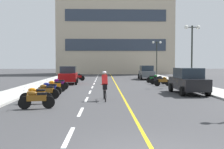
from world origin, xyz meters
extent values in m
plane|color=#38383A|center=(0.00, 21.00, 0.00)|extent=(140.00, 140.00, 0.00)
cube|color=#A8A8A3|center=(-7.20, 24.00, 0.06)|extent=(2.40, 72.00, 0.12)
cube|color=#A8A8A3|center=(7.20, 24.00, 0.06)|extent=(2.40, 72.00, 0.12)
cube|color=silver|center=(-2.00, 2.00, 0.00)|extent=(0.14, 2.20, 0.01)
cube|color=silver|center=(-2.00, 6.00, 0.00)|extent=(0.14, 2.20, 0.01)
cube|color=silver|center=(-2.00, 10.00, 0.00)|extent=(0.14, 2.20, 0.01)
cube|color=silver|center=(-2.00, 14.00, 0.00)|extent=(0.14, 2.20, 0.01)
cube|color=silver|center=(-2.00, 18.00, 0.00)|extent=(0.14, 2.20, 0.01)
cube|color=silver|center=(-2.00, 22.00, 0.00)|extent=(0.14, 2.20, 0.01)
cube|color=silver|center=(-2.00, 26.00, 0.00)|extent=(0.14, 2.20, 0.01)
cube|color=silver|center=(-2.00, 30.00, 0.00)|extent=(0.14, 2.20, 0.01)
cube|color=silver|center=(-2.00, 34.00, 0.00)|extent=(0.14, 2.20, 0.01)
cube|color=silver|center=(-2.00, 38.00, 0.00)|extent=(0.14, 2.20, 0.01)
cube|color=silver|center=(-2.00, 42.00, 0.00)|extent=(0.14, 2.20, 0.01)
cube|color=silver|center=(-2.00, 46.00, 0.00)|extent=(0.14, 2.20, 0.01)
cube|color=gold|center=(0.25, 24.00, 0.00)|extent=(0.12, 66.00, 0.01)
cube|color=#BCAD93|center=(1.27, 48.40, 9.28)|extent=(22.72, 6.81, 18.56)
cube|color=#2D3847|center=(1.27, 44.95, 5.57)|extent=(19.09, 0.10, 2.23)
cube|color=#2D3847|center=(1.27, 44.95, 11.14)|extent=(19.09, 0.10, 2.23)
cylinder|color=black|center=(7.15, 18.64, 2.86)|extent=(0.14, 0.14, 5.48)
cylinder|color=black|center=(7.15, 18.64, 5.45)|extent=(1.10, 0.08, 0.08)
sphere|color=white|center=(6.60, 18.64, 5.45)|extent=(0.36, 0.36, 0.36)
sphere|color=white|center=(7.70, 18.64, 5.45)|extent=(0.36, 0.36, 0.36)
cylinder|color=black|center=(7.20, 35.34, 2.80)|extent=(0.14, 0.14, 5.36)
cylinder|color=black|center=(7.20, 35.34, 5.33)|extent=(1.10, 0.08, 0.08)
sphere|color=white|center=(6.65, 35.34, 5.33)|extent=(0.36, 0.36, 0.36)
sphere|color=white|center=(7.75, 35.34, 5.33)|extent=(0.36, 0.36, 0.36)
cylinder|color=black|center=(4.09, 14.16, 0.32)|extent=(0.23, 0.64, 0.64)
cylinder|color=black|center=(5.79, 14.19, 0.32)|extent=(0.23, 0.64, 0.64)
cylinder|color=black|center=(4.15, 11.36, 0.32)|extent=(0.23, 0.64, 0.64)
cylinder|color=black|center=(5.85, 11.40, 0.32)|extent=(0.23, 0.64, 0.64)
cube|color=black|center=(4.97, 12.78, 0.72)|extent=(1.78, 4.23, 0.80)
cube|color=#1E2833|center=(4.97, 12.78, 1.47)|extent=(1.60, 2.23, 0.70)
cylinder|color=black|center=(-5.59, 23.32, 0.32)|extent=(0.26, 0.65, 0.64)
cylinder|color=black|center=(-3.90, 23.42, 0.32)|extent=(0.26, 0.65, 0.64)
cylinder|color=black|center=(-5.43, 20.53, 0.32)|extent=(0.26, 0.65, 0.64)
cylinder|color=black|center=(-3.73, 20.63, 0.32)|extent=(0.26, 0.65, 0.64)
cube|color=maroon|center=(-4.66, 21.98, 0.72)|extent=(1.94, 4.29, 0.80)
cube|color=#1E2833|center=(-4.66, 21.98, 1.47)|extent=(1.69, 2.29, 0.70)
cylinder|color=black|center=(3.81, 30.58, 0.32)|extent=(0.23, 0.64, 0.64)
cylinder|color=black|center=(5.51, 30.55, 0.32)|extent=(0.23, 0.64, 0.64)
cylinder|color=black|center=(3.76, 27.78, 0.32)|extent=(0.23, 0.64, 0.64)
cylinder|color=black|center=(5.46, 27.75, 0.32)|extent=(0.23, 0.64, 0.64)
cube|color=#4C5156|center=(4.63, 29.17, 0.72)|extent=(1.78, 4.23, 0.80)
cube|color=#1E2833|center=(4.63, 29.17, 1.47)|extent=(1.60, 2.23, 0.70)
cylinder|color=black|center=(-4.69, 6.75, 0.30)|extent=(0.61, 0.19, 0.60)
cylinder|color=black|center=(-3.61, 6.92, 0.30)|extent=(0.61, 0.19, 0.60)
cube|color=brown|center=(-4.15, 6.84, 0.52)|extent=(0.93, 0.42, 0.28)
ellipsoid|color=brown|center=(-4.35, 6.80, 0.74)|extent=(0.47, 0.31, 0.22)
cube|color=black|center=(-3.90, 6.88, 0.72)|extent=(0.47, 0.31, 0.10)
cylinder|color=silver|center=(-4.69, 6.75, 0.90)|extent=(0.12, 0.60, 0.03)
cylinder|color=black|center=(-5.11, 8.35, 0.30)|extent=(0.61, 0.15, 0.60)
cylinder|color=black|center=(-4.02, 8.43, 0.30)|extent=(0.61, 0.15, 0.60)
cube|color=orange|center=(-4.57, 8.39, 0.52)|extent=(0.92, 0.35, 0.28)
ellipsoid|color=orange|center=(-4.76, 8.37, 0.74)|extent=(0.46, 0.27, 0.22)
cube|color=black|center=(-4.32, 8.41, 0.72)|extent=(0.46, 0.27, 0.10)
cylinder|color=silver|center=(-5.11, 8.35, 0.90)|extent=(0.08, 0.60, 0.03)
cylinder|color=black|center=(-5.01, 10.62, 0.30)|extent=(0.61, 0.25, 0.60)
cylinder|color=black|center=(-3.94, 10.33, 0.30)|extent=(0.61, 0.25, 0.60)
cube|color=brown|center=(-4.47, 10.48, 0.52)|extent=(0.94, 0.51, 0.28)
ellipsoid|color=brown|center=(-4.67, 10.53, 0.74)|extent=(0.49, 0.35, 0.22)
cube|color=black|center=(-4.23, 10.41, 0.72)|extent=(0.49, 0.35, 0.10)
cylinder|color=silver|center=(-5.01, 10.62, 0.90)|extent=(0.19, 0.59, 0.03)
cylinder|color=black|center=(-5.15, 12.16, 0.30)|extent=(0.61, 0.19, 0.60)
cylinder|color=black|center=(-4.07, 11.98, 0.30)|extent=(0.61, 0.19, 0.60)
cube|color=navy|center=(-4.61, 12.07, 0.52)|extent=(0.93, 0.42, 0.28)
ellipsoid|color=navy|center=(-4.81, 12.10, 0.74)|extent=(0.47, 0.31, 0.22)
cube|color=black|center=(-4.36, 12.03, 0.72)|extent=(0.47, 0.31, 0.10)
cylinder|color=silver|center=(-5.15, 12.16, 0.90)|extent=(0.13, 0.60, 0.03)
cylinder|color=black|center=(-5.17, 13.93, 0.30)|extent=(0.60, 0.29, 0.60)
cylinder|color=black|center=(-4.13, 14.29, 0.30)|extent=(0.60, 0.29, 0.60)
cube|color=orange|center=(-4.65, 14.11, 0.52)|extent=(0.94, 0.56, 0.28)
ellipsoid|color=orange|center=(-4.84, 14.04, 0.74)|extent=(0.49, 0.37, 0.22)
cube|color=black|center=(-4.41, 14.19, 0.72)|extent=(0.49, 0.37, 0.10)
cylinder|color=silver|center=(-5.17, 13.93, 0.90)|extent=(0.22, 0.58, 0.03)
cylinder|color=black|center=(-5.20, 16.35, 0.30)|extent=(0.60, 0.27, 0.60)
cylinder|color=black|center=(-4.15, 16.04, 0.30)|extent=(0.60, 0.27, 0.60)
cube|color=#590C59|center=(-4.68, 16.19, 0.52)|extent=(0.94, 0.53, 0.28)
ellipsoid|color=#590C59|center=(-4.87, 16.25, 0.74)|extent=(0.49, 0.36, 0.22)
cube|color=black|center=(-4.44, 16.12, 0.72)|extent=(0.49, 0.36, 0.10)
cylinder|color=silver|center=(-5.20, 16.35, 0.90)|extent=(0.20, 0.58, 0.03)
cylinder|color=black|center=(5.08, 19.21, 0.30)|extent=(0.61, 0.25, 0.60)
cylinder|color=black|center=(4.02, 18.93, 0.30)|extent=(0.61, 0.25, 0.60)
cube|color=brown|center=(4.55, 19.07, 0.52)|extent=(0.94, 0.50, 0.28)
ellipsoid|color=brown|center=(4.74, 19.12, 0.74)|extent=(0.49, 0.34, 0.22)
cube|color=black|center=(4.31, 19.01, 0.72)|extent=(0.49, 0.34, 0.10)
cylinder|color=silver|center=(5.08, 19.21, 0.90)|extent=(0.18, 0.59, 0.03)
cylinder|color=black|center=(5.08, 21.08, 0.30)|extent=(0.60, 0.10, 0.60)
cylinder|color=black|center=(3.98, 21.08, 0.30)|extent=(0.60, 0.10, 0.60)
cube|color=black|center=(4.53, 21.08, 0.52)|extent=(0.90, 0.28, 0.28)
ellipsoid|color=black|center=(4.73, 21.08, 0.74)|extent=(0.44, 0.24, 0.22)
cube|color=black|center=(4.28, 21.08, 0.72)|extent=(0.44, 0.24, 0.10)
cylinder|color=silver|center=(5.08, 21.08, 0.90)|extent=(0.03, 0.60, 0.03)
cylinder|color=black|center=(5.03, 23.33, 0.30)|extent=(0.61, 0.19, 0.60)
cylinder|color=black|center=(3.94, 23.16, 0.30)|extent=(0.61, 0.19, 0.60)
cube|color=#0C4C19|center=(4.49, 23.24, 0.52)|extent=(0.93, 0.42, 0.28)
ellipsoid|color=#0C4C19|center=(4.69, 23.27, 0.74)|extent=(0.47, 0.30, 0.22)
cube|color=black|center=(4.24, 23.20, 0.72)|extent=(0.47, 0.30, 0.10)
cylinder|color=silver|center=(5.03, 23.33, 0.90)|extent=(0.12, 0.60, 0.03)
cylinder|color=black|center=(-4.68, 26.53, 0.30)|extent=(0.61, 0.18, 0.60)
cylinder|color=black|center=(-3.60, 26.69, 0.30)|extent=(0.61, 0.18, 0.60)
cube|color=maroon|center=(-4.14, 26.61, 0.52)|extent=(0.93, 0.40, 0.28)
ellipsoid|color=maroon|center=(-4.34, 26.58, 0.74)|extent=(0.47, 0.30, 0.22)
cube|color=black|center=(-3.89, 26.65, 0.72)|extent=(0.47, 0.30, 0.10)
cylinder|color=silver|center=(-4.68, 26.53, 0.90)|extent=(0.11, 0.60, 0.03)
cylinder|color=black|center=(-5.06, 28.44, 0.30)|extent=(0.60, 0.26, 0.60)
cylinder|color=black|center=(-4.00, 28.73, 0.30)|extent=(0.60, 0.26, 0.60)
cube|color=#B2B2B7|center=(-4.53, 28.59, 0.52)|extent=(0.94, 0.51, 0.28)
ellipsoid|color=#B2B2B7|center=(-4.72, 28.53, 0.74)|extent=(0.49, 0.35, 0.22)
cube|color=black|center=(-4.29, 28.65, 0.72)|extent=(0.49, 0.35, 0.10)
cylinder|color=silver|center=(-5.06, 28.44, 0.90)|extent=(0.19, 0.59, 0.03)
torus|color=black|center=(-0.96, 10.09, 0.34)|extent=(0.09, 0.72, 0.72)
torus|color=black|center=(-0.88, 9.05, 0.34)|extent=(0.09, 0.72, 0.72)
cylinder|color=red|center=(-0.92, 9.54, 0.64)|extent=(0.11, 0.95, 0.04)
cube|color=black|center=(-0.91, 9.39, 0.86)|extent=(0.11, 0.21, 0.06)
cylinder|color=red|center=(-0.95, 9.99, 0.89)|extent=(0.42, 0.06, 0.03)
cube|color=black|center=(-0.91, 9.44, 0.79)|extent=(0.27, 0.38, 0.28)
cube|color=red|center=(-0.92, 9.59, 1.19)|extent=(0.35, 0.48, 0.61)
sphere|color=#8C6647|center=(-0.93, 9.72, 1.54)|extent=(0.20, 0.20, 0.20)
ellipsoid|color=white|center=(-0.93, 9.72, 1.61)|extent=(0.24, 0.26, 0.16)
camera|label=1|loc=(-0.96, -5.87, 2.18)|focal=42.95mm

